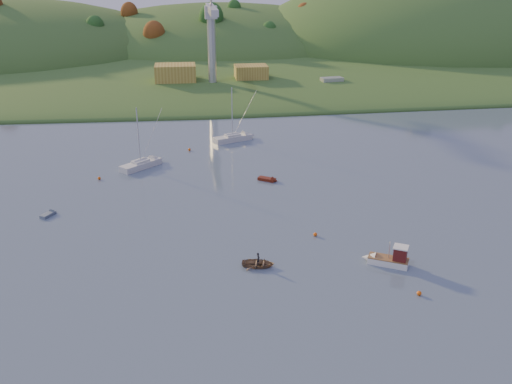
{
  "coord_description": "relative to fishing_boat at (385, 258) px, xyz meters",
  "views": [
    {
      "loc": [
        -6.14,
        -35.23,
        32.26
      ],
      "look_at": [
        3.25,
        37.6,
        3.01
      ],
      "focal_mm": 40.0,
      "sensor_mm": 36.0,
      "label": 1
    }
  ],
  "objects": [
    {
      "name": "dock_crane",
      "position": [
        -14.18,
        97.65,
        16.42
      ],
      "size": [
        3.2,
        28.0,
        20.3
      ],
      "color": "#B7B7BC",
      "rests_on": "wharf"
    },
    {
      "name": "wharf",
      "position": [
        -11.18,
        101.26,
        0.44
      ],
      "size": [
        42.0,
        16.0,
        2.4
      ],
      "primitive_type": "cube",
      "color": "slate",
      "rests_on": "ground"
    },
    {
      "name": "buoy_2",
      "position": [
        -36.46,
        32.97,
        -0.51
      ],
      "size": [
        0.5,
        0.5,
        0.5
      ],
      "primitive_type": "sphere",
      "color": "#DF530B",
      "rests_on": "ground"
    },
    {
      "name": "far_shore",
      "position": [
        -16.18,
        209.26,
        -0.76
      ],
      "size": [
        620.0,
        220.0,
        1.5
      ],
      "primitive_type": "cube",
      "color": "#2D5220",
      "rests_on": "ground"
    },
    {
      "name": "work_vessel",
      "position": [
        18.51,
        97.26,
        0.53
      ],
      "size": [
        14.55,
        6.91,
        3.6
      ],
      "rotation": [
        0.0,
        0.0,
        0.14
      ],
      "color": "slate",
      "rests_on": "ground"
    },
    {
      "name": "buoy_0",
      "position": [
        1.29,
        -6.98,
        -0.51
      ],
      "size": [
        0.5,
        0.5,
        0.5
      ],
      "primitive_type": "sphere",
      "color": "#DF530B",
      "rests_on": "ground"
    },
    {
      "name": "buoy_3",
      "position": [
        -21.66,
        46.68,
        -0.51
      ],
      "size": [
        0.5,
        0.5,
        0.5
      ],
      "primitive_type": "sphere",
      "color": "#DF530B",
      "rests_on": "ground"
    },
    {
      "name": "buoy_1",
      "position": [
        -6.4,
        8.22,
        -0.51
      ],
      "size": [
        0.5,
        0.5,
        0.5
      ],
      "primitive_type": "sphere",
      "color": "#DF530B",
      "rests_on": "ground"
    },
    {
      "name": "sailboat_far",
      "position": [
        -13.09,
        51.99,
        -0.06
      ],
      "size": [
        7.93,
        5.15,
        10.61
      ],
      "rotation": [
        0.0,
        0.0,
        0.41
      ],
      "color": "silver",
      "rests_on": "ground"
    },
    {
      "name": "shore_slope",
      "position": [
        -16.18,
        144.26,
        -0.76
      ],
      "size": [
        640.0,
        150.0,
        7.0
      ],
      "primitive_type": "ellipsoid",
      "color": "#2D5220",
      "rests_on": "ground"
    },
    {
      "name": "shed_east",
      "position": [
        -3.18,
        103.26,
        3.64
      ],
      "size": [
        9.0,
        7.0,
        4.0
      ],
      "primitive_type": "cube",
      "color": "olive",
      "rests_on": "wharf"
    },
    {
      "name": "hill_right",
      "position": [
        78.82,
        174.26,
        -0.76
      ],
      "size": [
        150.0,
        130.0,
        60.0
      ],
      "primitive_type": "ellipsoid",
      "color": "#2D5220",
      "rests_on": "ground"
    },
    {
      "name": "shed_west",
      "position": [
        -24.18,
        102.26,
        4.04
      ],
      "size": [
        11.0,
        8.0,
        4.8
      ],
      "primitive_type": "cube",
      "color": "olive",
      "rests_on": "wharf"
    },
    {
      "name": "red_tender",
      "position": [
        -9.05,
        28.74,
        -0.52
      ],
      "size": [
        3.41,
        2.78,
        1.14
      ],
      "rotation": [
        0.0,
        0.0,
        -0.58
      ],
      "color": "#55190C",
      "rests_on": "ground"
    },
    {
      "name": "hill_center",
      "position": [
        -6.18,
        189.26,
        -0.76
      ],
      "size": [
        140.0,
        120.0,
        36.0
      ],
      "primitive_type": "ellipsoid",
      "color": "#2D5220",
      "rests_on": "ground"
    },
    {
      "name": "sailboat_near",
      "position": [
        -30.11,
        37.95,
        -0.06
      ],
      "size": [
        7.09,
        6.83,
        10.51
      ],
      "rotation": [
        0.0,
        0.0,
        0.75
      ],
      "color": "silver",
      "rests_on": "ground"
    },
    {
      "name": "hillside_trees",
      "position": [
        -16.18,
        164.26,
        -0.76
      ],
      "size": [
        280.0,
        50.0,
        32.0
      ],
      "primitive_type": null,
      "color": "#204E1C",
      "rests_on": "ground"
    },
    {
      "name": "canoe",
      "position": [
        -14.67,
        1.32,
        -0.37
      ],
      "size": [
        4.24,
        3.41,
        0.78
      ],
      "primitive_type": "imported",
      "rotation": [
        0.0,
        0.0,
        1.36
      ],
      "color": "#836448",
      "rests_on": "ground"
    },
    {
      "name": "grey_dinghy",
      "position": [
        -41.43,
        19.62,
        -0.55
      ],
      "size": [
        2.2,
        2.8,
        1.0
      ],
      "rotation": [
        0.0,
        0.0,
        1.04
      ],
      "color": "slate",
      "rests_on": "ground"
    },
    {
      "name": "fishing_boat",
      "position": [
        0.0,
        0.0,
        0.0
      ],
      "size": [
        5.5,
        4.04,
        3.42
      ],
      "rotation": [
        0.0,
        0.0,
        2.64
      ],
      "color": "white",
      "rests_on": "ground"
    },
    {
      "name": "paddler",
      "position": [
        -14.67,
        1.32,
        -0.01
      ],
      "size": [
        0.46,
        0.61,
        1.49
      ],
      "primitive_type": "imported",
      "rotation": [
        0.0,
        0.0,
        1.36
      ],
      "color": "black",
      "rests_on": "ground"
    }
  ]
}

